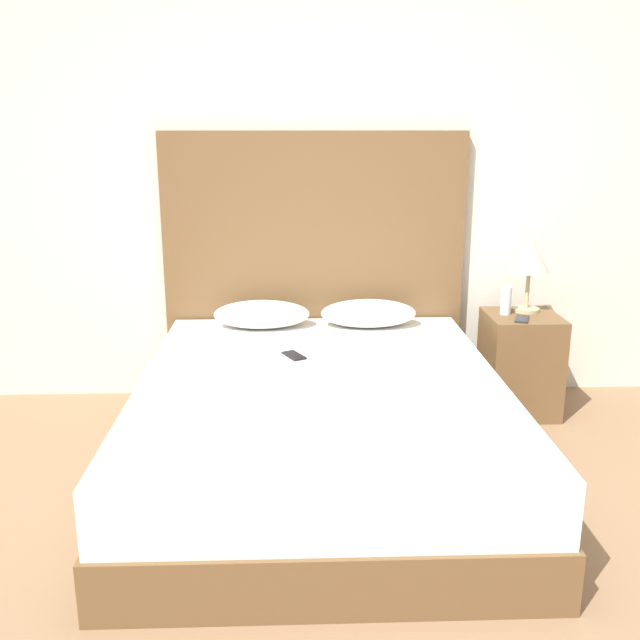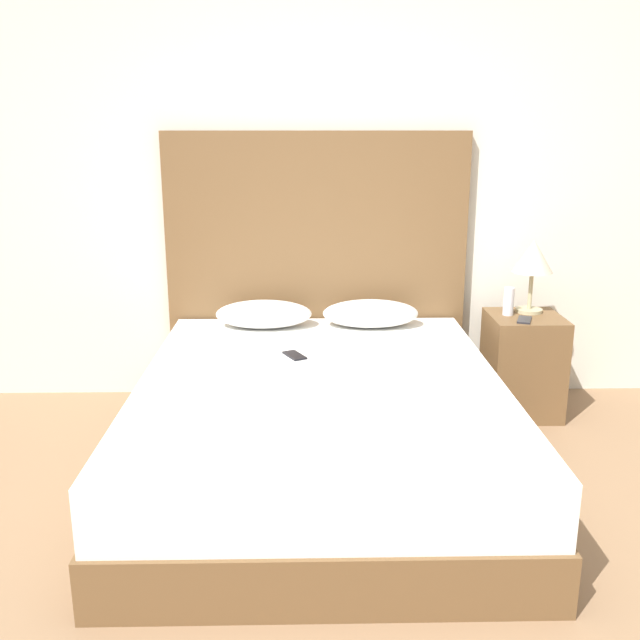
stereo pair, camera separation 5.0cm
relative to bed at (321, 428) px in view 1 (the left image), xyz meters
name	(u,v)px [view 1 (the left image)]	position (x,y,z in m)	size (l,w,h in m)	color
ground_plane	(378,634)	(0.15, -1.12, -0.25)	(16.00, 16.00, 0.00)	#8C6B4C
wall_back	(339,176)	(0.15, 1.17, 1.10)	(10.00, 0.06, 2.70)	silver
bed	(321,428)	(0.00, 0.00, 0.00)	(1.71, 2.14, 0.50)	brown
headboard	(314,268)	(0.00, 1.09, 0.56)	(1.80, 0.05, 1.61)	brown
pillow_left	(262,314)	(-0.31, 0.87, 0.33)	(0.56, 0.30, 0.16)	white
pillow_right	(368,313)	(0.31, 0.87, 0.33)	(0.56, 0.30, 0.16)	white
phone_on_bed	(294,355)	(-0.13, 0.32, 0.26)	(0.13, 0.17, 0.01)	black
nightstand	(520,364)	(1.19, 0.76, 0.05)	(0.41, 0.41, 0.59)	brown
table_lamp	(530,258)	(1.23, 0.85, 0.66)	(0.23, 0.23, 0.42)	tan
phone_on_nightstand	(522,319)	(1.15, 0.66, 0.35)	(0.12, 0.17, 0.01)	#232328
toiletry_bottle	(506,301)	(1.09, 0.78, 0.42)	(0.06, 0.06, 0.16)	silver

